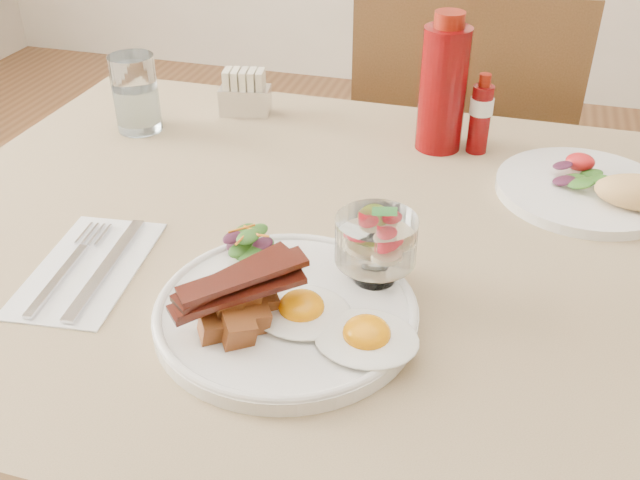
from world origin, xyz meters
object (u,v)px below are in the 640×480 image
Objects in this scene: sugar_caddy at (245,95)px; water_glass at (136,98)px; chair_far at (458,171)px; hot_sauce_bottle at (480,115)px; fruit_cup at (376,240)px; second_plate at (598,189)px; ketchup_bottle at (443,87)px; table at (407,306)px; main_plate at (286,313)px.

sugar_caddy is 0.74× the size of water_glass.
sugar_caddy is (-0.35, -0.33, 0.26)m from chair_far.
hot_sauce_bottle is at bearing -16.18° from sugar_caddy.
fruit_cup is 0.37× the size of second_plate.
ketchup_bottle is 0.34m from sugar_caddy.
ketchup_bottle is at bearing 8.24° from water_glass.
second_plate is 0.71m from water_glass.
chair_far reaches higher than second_plate.
chair_far is 3.80× the size of second_plate.
fruit_cup is 0.56m from water_glass.
fruit_cup reaches higher than table.
chair_far is 0.47m from hot_sauce_bottle.
water_glass is (-0.38, 0.39, 0.05)m from main_plate.
table is at bearing -24.74° from water_glass.
sugar_caddy is (-0.24, 0.50, 0.03)m from main_plate.
sugar_caddy is at bearing 165.77° from second_plate.
sugar_caddy reaches higher than table.
main_plate is 0.49m from hot_sauce_bottle.
sugar_caddy is (-0.32, 0.43, -0.03)m from fruit_cup.
main_plate is 2.27× the size of hot_sauce_bottle.
water_glass reaches higher than fruit_cup.
hot_sauce_bottle reaches higher than table.
main_plate is at bearing -101.41° from ketchup_bottle.
second_plate is 2.70× the size of sugar_caddy.
main_plate is 3.09× the size of sugar_caddy.
sugar_caddy is at bearing 37.42° from water_glass.
hot_sauce_bottle reaches higher than sugar_caddy.
water_glass reaches higher than table.
hot_sauce_bottle is (0.15, 0.46, 0.05)m from main_plate.
main_plate is at bearing -122.03° from table.
table is 0.68m from chair_far.
main_plate is 1.14× the size of second_plate.
hot_sauce_bottle is (0.05, 0.30, 0.15)m from table.
second_plate is at bearing -31.35° from hot_sauce_bottle.
fruit_cup is 0.39m from hot_sauce_bottle.
ketchup_bottle is at bearing 155.90° from second_plate.
main_plate is at bearing -108.23° from hot_sauce_bottle.
fruit_cup is at bearing -131.15° from second_plate.
sugar_caddy is (-0.39, 0.04, -0.03)m from hot_sauce_bottle.
ketchup_bottle is (0.02, 0.39, 0.03)m from fruit_cup.
hot_sauce_bottle reaches higher than fruit_cup.
hot_sauce_bottle reaches higher than main_plate.
ketchup_bottle is at bearing -17.38° from sugar_caddy.
water_glass is (-0.54, -0.07, -0.01)m from hot_sauce_bottle.
chair_far is at bearing 90.00° from table.
ketchup_bottle is 1.69× the size of hot_sauce_bottle.
fruit_cup reaches higher than second_plate.
hot_sauce_bottle is at bearing 80.92° from table.
hot_sauce_bottle is at bearing 148.65° from second_plate.
ketchup_bottle is 2.30× the size of sugar_caddy.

